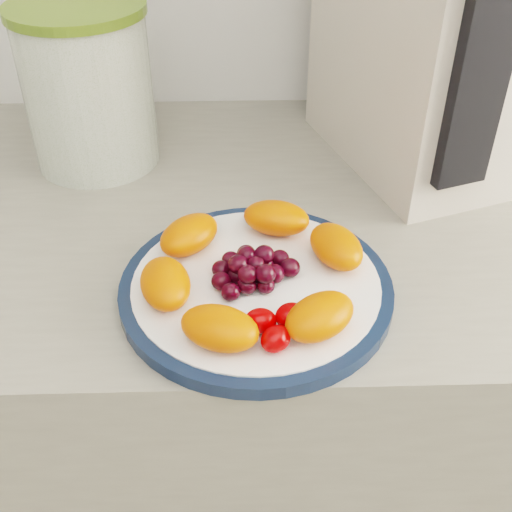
{
  "coord_description": "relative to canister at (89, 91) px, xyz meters",
  "views": [
    {
      "loc": [
        -0.07,
        0.53,
        1.34
      ],
      "look_at": [
        -0.06,
        1.03,
        0.95
      ],
      "focal_mm": 45.0,
      "sensor_mm": 36.0,
      "label": 1
    }
  ],
  "objects": [
    {
      "name": "counter",
      "position": [
        0.26,
        -0.12,
        -0.55
      ],
      "size": [
        3.5,
        0.6,
        0.9
      ],
      "primitive_type": "cube",
      "color": "gray",
      "rests_on": "floor"
    },
    {
      "name": "cabinet_face",
      "position": [
        0.26,
        -0.12,
        -0.58
      ],
      "size": [
        3.48,
        0.58,
        0.84
      ],
      "primitive_type": "cube",
      "color": "#9E8261",
      "rests_on": "floor"
    },
    {
      "name": "plate_rim",
      "position": [
        0.21,
        -0.29,
        -0.09
      ],
      "size": [
        0.28,
        0.28,
        0.01
      ],
      "primitive_type": "cylinder",
      "color": "#0F1E38",
      "rests_on": "counter"
    },
    {
      "name": "plate_face",
      "position": [
        0.21,
        -0.29,
        -0.09
      ],
      "size": [
        0.25,
        0.25,
        0.02
      ],
      "primitive_type": "cylinder",
      "color": "white",
      "rests_on": "counter"
    },
    {
      "name": "canister",
      "position": [
        0.0,
        0.0,
        0.0
      ],
      "size": [
        0.21,
        0.21,
        0.2
      ],
      "primitive_type": "cylinder",
      "rotation": [
        0.0,
        0.0,
        0.39
      ],
      "color": "#3B5818",
      "rests_on": "counter"
    },
    {
      "name": "canister_lid",
      "position": [
        0.0,
        0.0,
        0.1
      ],
      "size": [
        0.22,
        0.22,
        0.01
      ],
      "primitive_type": "cylinder",
      "rotation": [
        0.0,
        0.0,
        0.39
      ],
      "color": "#577020",
      "rests_on": "canister"
    },
    {
      "name": "appliance_body",
      "position": [
        0.44,
        0.0,
        0.09
      ],
      "size": [
        0.3,
        0.35,
        0.37
      ],
      "primitive_type": "cube",
      "rotation": [
        0.0,
        0.0,
        0.33
      ],
      "color": "beige",
      "rests_on": "counter"
    },
    {
      "name": "appliance_panel",
      "position": [
        0.44,
        -0.16,
        0.09
      ],
      "size": [
        0.07,
        0.04,
        0.27
      ],
      "primitive_type": "cube",
      "rotation": [
        0.0,
        0.0,
        0.33
      ],
      "color": "black",
      "rests_on": "appliance_body"
    },
    {
      "name": "fruit_plate",
      "position": [
        0.2,
        -0.29,
        -0.06
      ],
      "size": [
        0.24,
        0.24,
        0.04
      ],
      "color": "#EC4002",
      "rests_on": "plate_face"
    }
  ]
}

